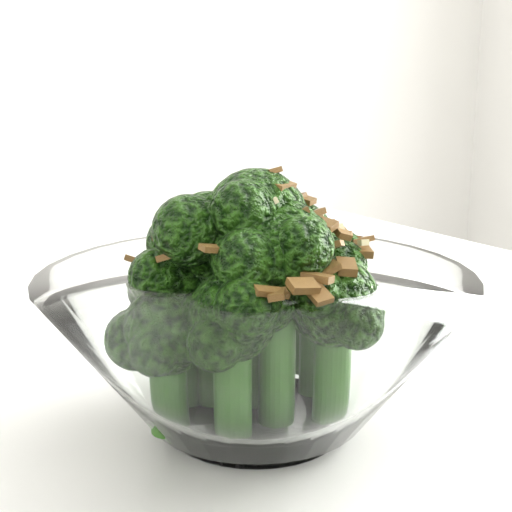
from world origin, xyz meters
name	(u,v)px	position (x,y,z in m)	size (l,w,h in m)	color
broccoli_dish	(255,326)	(0.07, -0.14, 0.81)	(0.24, 0.24, 0.15)	white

